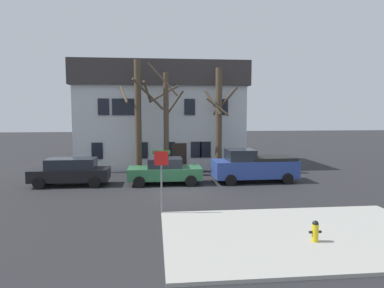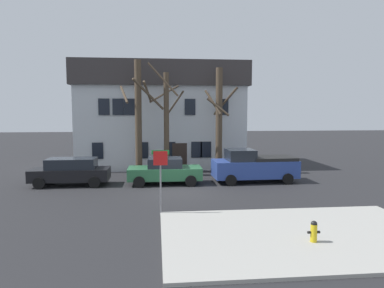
% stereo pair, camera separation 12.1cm
% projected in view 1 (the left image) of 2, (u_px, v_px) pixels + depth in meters
% --- Properties ---
extents(ground_plane, '(120.00, 120.00, 0.00)m').
position_uv_depth(ground_plane, '(179.00, 192.00, 19.45)').
color(ground_plane, '#262628').
extents(sidewalk_slab, '(9.95, 6.35, 0.12)m').
position_uv_depth(sidewalk_slab, '(302.00, 235.00, 12.52)').
color(sidewalk_slab, '#A8A59E').
rests_on(sidewalk_slab, ground_plane).
extents(building_main, '(13.42, 6.89, 8.28)m').
position_uv_depth(building_main, '(161.00, 114.00, 29.02)').
color(building_main, silver).
rests_on(building_main, ground_plane).
extents(tree_bare_near, '(3.08, 2.49, 7.97)m').
position_uv_depth(tree_bare_near, '(138.00, 116.00, 24.04)').
color(tree_bare_near, '#4C3D2D').
rests_on(tree_bare_near, ground_plane).
extents(tree_bare_mid, '(2.54, 2.55, 7.73)m').
position_uv_depth(tree_bare_mid, '(166.00, 120.00, 24.39)').
color(tree_bare_mid, '#4C3D2D').
rests_on(tree_bare_mid, ground_plane).
extents(tree_bare_far, '(2.54, 2.54, 7.55)m').
position_uv_depth(tree_bare_far, '(219.00, 119.00, 25.08)').
color(tree_bare_far, '#4C3D2D').
rests_on(tree_bare_far, ground_plane).
extents(car_black_wagon, '(4.60, 1.96, 1.65)m').
position_uv_depth(car_black_wagon, '(71.00, 171.00, 21.07)').
color(car_black_wagon, black).
rests_on(car_black_wagon, ground_plane).
extents(car_green_sedan, '(4.50, 2.08, 1.62)m').
position_uv_depth(car_green_sedan, '(165.00, 171.00, 21.52)').
color(car_green_sedan, '#2D6B42').
rests_on(car_green_sedan, ground_plane).
extents(pickup_truck_blue, '(5.32, 2.41, 2.09)m').
position_uv_depth(pickup_truck_blue, '(254.00, 166.00, 22.22)').
color(pickup_truck_blue, '#2D4799').
rests_on(pickup_truck_blue, ground_plane).
extents(fire_hydrant, '(0.42, 0.22, 0.72)m').
position_uv_depth(fire_hydrant, '(315.00, 231.00, 11.67)').
color(fire_hydrant, gold).
rests_on(fire_hydrant, sidewalk_slab).
extents(street_sign_pole, '(0.76, 0.07, 2.82)m').
position_uv_depth(street_sign_pole, '(161.00, 170.00, 14.89)').
color(street_sign_pole, slate).
rests_on(street_sign_pole, ground_plane).
extents(bicycle_leaning, '(1.74, 0.29, 1.03)m').
position_uv_depth(bicycle_leaning, '(76.00, 173.00, 23.44)').
color(bicycle_leaning, black).
rests_on(bicycle_leaning, ground_plane).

